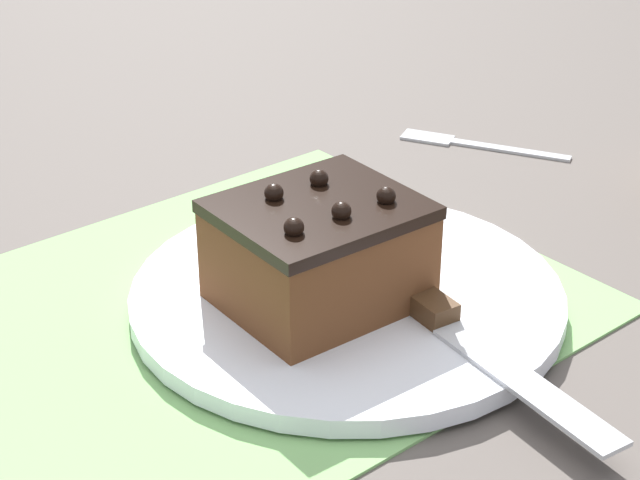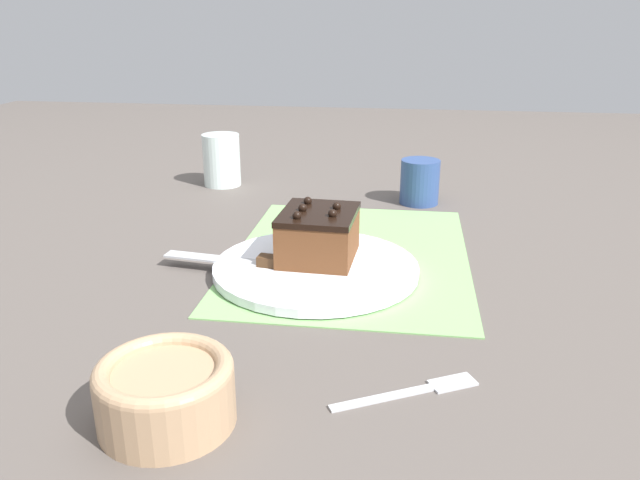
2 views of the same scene
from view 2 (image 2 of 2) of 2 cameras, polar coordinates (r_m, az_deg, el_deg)
name	(u,v)px [view 2 (image 2 of 2)]	position (r m, az deg, el deg)	size (l,w,h in m)	color
ground_plane	(351,256)	(0.92, 2.85, -1.44)	(3.00, 3.00, 0.00)	#544C47
placemat_woven	(351,254)	(0.92, 2.86, -1.32)	(0.46, 0.34, 0.00)	#7AB266
cake_plate	(316,268)	(0.85, -0.38, -2.57)	(0.28, 0.28, 0.01)	white
chocolate_cake	(318,234)	(0.86, -0.14, 0.52)	(0.12, 0.11, 0.08)	brown
serving_knife	(258,261)	(0.85, -5.73, -1.92)	(0.05, 0.20, 0.01)	#472D19
drinking_glass	(222,160)	(1.31, -8.99, 7.24)	(0.08, 0.08, 0.11)	silver
small_bowl	(166,391)	(0.57, -13.94, -13.22)	(0.12, 0.12, 0.06)	tan
coffee_mug	(420,181)	(1.18, 9.11, 5.32)	(0.08, 0.07, 0.08)	navy
dessert_fork	(417,389)	(0.62, 8.88, -13.34)	(0.08, 0.14, 0.01)	#B7BABF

